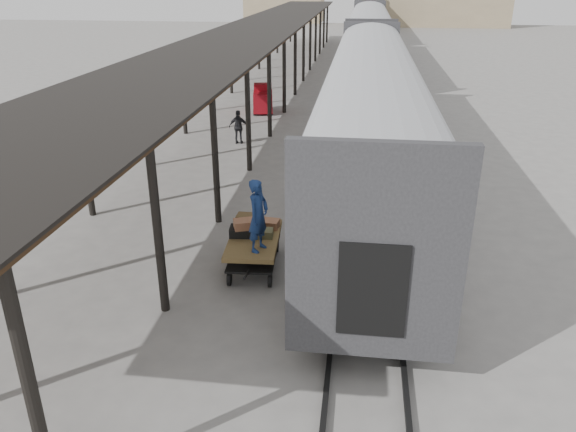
% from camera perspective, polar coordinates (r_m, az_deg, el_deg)
% --- Properties ---
extents(ground, '(160.00, 160.00, 0.00)m').
position_cam_1_polar(ground, '(14.59, -4.74, -5.58)').
color(ground, slate).
rests_on(ground, ground).
extents(train, '(3.45, 76.01, 4.01)m').
position_cam_1_polar(train, '(46.46, 8.25, 17.78)').
color(train, silver).
rests_on(train, ground).
extents(canopy, '(4.90, 64.30, 4.15)m').
position_cam_1_polar(canopy, '(37.11, -2.38, 18.67)').
color(canopy, '#422B19').
rests_on(canopy, ground).
extents(rails, '(1.54, 150.00, 0.12)m').
position_cam_1_polar(rails, '(46.98, 8.07, 14.61)').
color(rails, black).
rests_on(rails, ground).
extents(building_left, '(12.00, 8.00, 6.00)m').
position_cam_1_polar(building_left, '(95.41, -0.31, 20.95)').
color(building_left, tan).
rests_on(building_left, ground).
extents(baggage_cart, '(1.39, 2.47, 0.86)m').
position_cam_1_polar(baggage_cart, '(14.44, -3.46, -2.95)').
color(baggage_cart, brown).
rests_on(baggage_cart, ground).
extents(suitcase_stack, '(1.21, 1.16, 0.46)m').
position_cam_1_polar(suitcase_stack, '(14.56, -3.80, -1.04)').
color(suitcase_stack, '#3E3D40').
rests_on(suitcase_stack, baggage_cart).
extents(luggage_tug, '(1.30, 1.85, 1.51)m').
position_cam_1_polar(luggage_tug, '(31.42, -2.56, 11.70)').
color(luggage_tug, maroon).
rests_on(luggage_tug, ground).
extents(porter, '(0.64, 0.77, 1.80)m').
position_cam_1_polar(porter, '(13.35, -3.04, 0.04)').
color(porter, navy).
rests_on(porter, baggage_cart).
extents(pedestrian, '(0.89, 0.39, 1.51)m').
position_cam_1_polar(pedestrian, '(25.47, -5.03, 8.99)').
color(pedestrian, black).
rests_on(pedestrian, ground).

